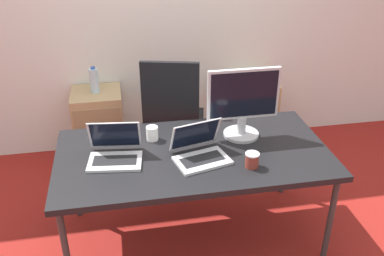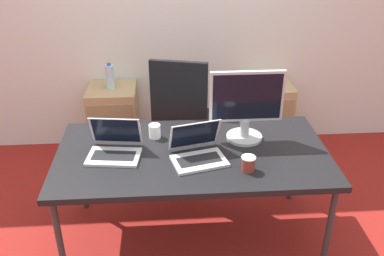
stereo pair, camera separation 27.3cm
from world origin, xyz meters
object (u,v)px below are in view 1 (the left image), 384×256
object	(u,v)px
cabinet_right	(250,114)
coffee_cup_white	(152,133)
monitor	(243,103)
office_chair	(174,132)
laptop_left	(115,152)
cabinet_left	(99,126)
coffee_cup_brown	(252,160)
water_bottle	(94,80)
laptop_right	(200,151)

from	to	relation	value
cabinet_right	coffee_cup_white	distance (m)	1.48
cabinet_right	monitor	distance (m)	1.28
monitor	office_chair	bearing A→B (deg)	120.14
cabinet_right	monitor	world-z (taller)	monitor
laptop_left	coffee_cup_white	xyz separation A→B (m)	(0.25, 0.20, -0.00)
office_chair	cabinet_left	size ratio (longest dim) A/B	1.65
coffee_cup_brown	water_bottle	bearing A→B (deg)	123.79
monitor	laptop_right	bearing A→B (deg)	-145.38
laptop_right	coffee_cup_brown	distance (m)	0.33
office_chair	water_bottle	xyz separation A→B (m)	(-0.63, 0.39, 0.35)
laptop_left	coffee_cup_white	world-z (taller)	laptop_left
coffee_cup_white	water_bottle	bearing A→B (deg)	111.91
laptop_left	cabinet_right	bearing A→B (deg)	43.10
laptop_right	laptop_left	bearing A→B (deg)	170.86
office_chair	laptop_left	world-z (taller)	office_chair
cabinet_left	coffee_cup_white	xyz separation A→B (m)	(0.40, -0.99, 0.43)
office_chair	monitor	xyz separation A→B (m)	(0.38, -0.65, 0.53)
water_bottle	coffee_cup_white	size ratio (longest dim) A/B	2.44
laptop_left	water_bottle	bearing A→B (deg)	96.93
water_bottle	laptop_right	distance (m)	1.44
coffee_cup_white	coffee_cup_brown	distance (m)	0.72
laptop_right	coffee_cup_brown	xyz separation A→B (m)	(0.29, -0.16, 0.00)
laptop_left	coffee_cup_white	size ratio (longest dim) A/B	3.69
cabinet_left	laptop_right	xyz separation A→B (m)	(0.67, -1.28, 0.43)
laptop_right	coffee_cup_brown	world-z (taller)	laptop_right
cabinet_left	water_bottle	bearing A→B (deg)	90.00
office_chair	laptop_left	size ratio (longest dim) A/B	3.15
cabinet_right	laptop_left	bearing A→B (deg)	-136.90
office_chair	cabinet_left	xyz separation A→B (m)	(-0.63, 0.39, -0.09)
laptop_right	monitor	size ratio (longest dim) A/B	0.77
laptop_left	laptop_right	distance (m)	0.53
cabinet_left	cabinet_right	size ratio (longest dim) A/B	1.00
cabinet_left	coffee_cup_brown	xyz separation A→B (m)	(0.96, -1.43, 0.43)
laptop_left	coffee_cup_white	distance (m)	0.32
office_chair	coffee_cup_brown	distance (m)	1.15
monitor	coffee_cup_white	distance (m)	0.64
laptop_left	coffee_cup_brown	bearing A→B (deg)	-16.47
office_chair	laptop_left	bearing A→B (deg)	-121.02
water_bottle	monitor	size ratio (longest dim) A/B	0.48
coffee_cup_white	cabinet_right	bearing A→B (deg)	44.12
cabinet_right	coffee_cup_brown	world-z (taller)	coffee_cup_brown
cabinet_right	monitor	size ratio (longest dim) A/B	1.38
water_bottle	coffee_cup_brown	xyz separation A→B (m)	(0.96, -1.44, -0.02)
water_bottle	coffee_cup_brown	world-z (taller)	water_bottle
laptop_right	monitor	xyz separation A→B (m)	(0.34, 0.23, 0.20)
monitor	coffee_cup_white	bearing A→B (deg)	174.92
laptop_right	water_bottle	bearing A→B (deg)	117.65
water_bottle	cabinet_right	bearing A→B (deg)	-0.09
water_bottle	cabinet_left	bearing A→B (deg)	-90.00
coffee_cup_brown	cabinet_right	bearing A→B (deg)	72.26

